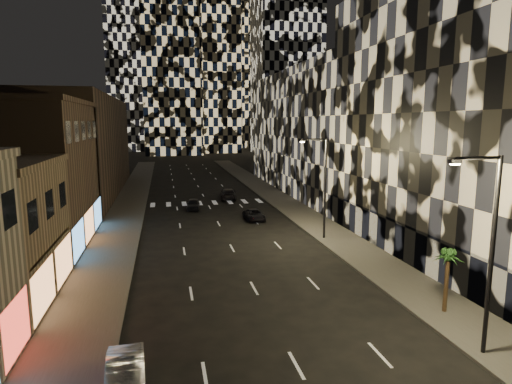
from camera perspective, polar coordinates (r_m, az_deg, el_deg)
name	(u,v)px	position (r m, az deg, el deg)	size (l,w,h in m)	color
sidewalk_left	(128,205)	(56.66, -16.65, -1.71)	(4.00, 120.00, 0.15)	#47443F
sidewalk_right	(280,199)	(58.53, 3.26, -0.99)	(4.00, 120.00, 0.15)	#47443F
curb_left	(145,205)	(56.53, -14.53, -1.64)	(0.20, 120.00, 0.15)	#4C4C47
curb_right	(265,200)	(58.01, 1.26, -1.07)	(0.20, 120.00, 0.15)	#4C4C47
retail_brown	(23,177)	(40.95, -28.60, 1.82)	(10.00, 15.00, 12.00)	#4D3B2C
retail_filler_left	(81,147)	(66.62, -22.32, 5.59)	(10.00, 40.00, 14.00)	#4D3B2C
midrise_right	(487,116)	(39.29, 28.42, 8.89)	(16.00, 25.00, 22.00)	#232326
midrise_base	(393,237)	(35.97, 17.81, -5.69)	(0.60, 25.00, 3.00)	#383838
midrise_filler_right	(331,132)	(67.47, 10.02, 7.88)	(16.00, 40.00, 18.00)	#232326
tower_center_low	(170,4)	(150.16, -11.46, 23.40)	(18.00, 18.00, 95.00)	black
streetlight_near	(488,242)	(21.34, 28.56, -5.90)	(2.55, 0.25, 9.00)	black
streetlight_far	(323,181)	(38.41, 8.89, 1.45)	(2.55, 0.25, 9.00)	black
car_silver_parked	(126,377)	(18.89, -16.97, -22.53)	(1.47, 4.21, 1.39)	#999A9E
car_dark_midlane	(193,204)	(52.55, -8.37, -1.62)	(1.54, 3.82, 1.30)	black
car_dark_oncoming	(228,194)	(58.93, -3.72, -0.26)	(2.08, 5.12, 1.49)	black
car_dark_rightlane	(254,215)	(46.48, -0.25, -3.07)	(1.87, 4.05, 1.12)	black
palm_tree	(448,260)	(25.81, 24.23, -8.27)	(1.83, 1.79, 3.58)	#47331E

